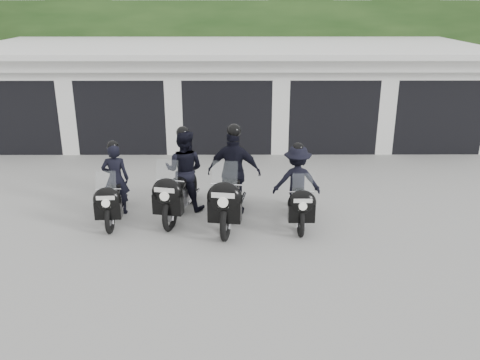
{
  "coord_description": "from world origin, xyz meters",
  "views": [
    {
      "loc": [
        0.31,
        -9.07,
        4.45
      ],
      "look_at": [
        0.35,
        0.3,
        1.05
      ],
      "focal_mm": 38.0,
      "sensor_mm": 36.0,
      "label": 1
    }
  ],
  "objects_px": {
    "police_bike_a": "(114,188)",
    "police_bike_b": "(182,177)",
    "police_bike_c": "(233,179)",
    "police_bike_d": "(298,187)"
  },
  "relations": [
    {
      "from": "police_bike_a",
      "to": "police_bike_d",
      "type": "bearing_deg",
      "value": -3.73
    },
    {
      "from": "police_bike_a",
      "to": "police_bike_b",
      "type": "height_order",
      "value": "police_bike_b"
    },
    {
      "from": "police_bike_c",
      "to": "police_bike_b",
      "type": "bearing_deg",
      "value": 170.47
    },
    {
      "from": "police_bike_c",
      "to": "police_bike_d",
      "type": "distance_m",
      "value": 1.36
    },
    {
      "from": "police_bike_b",
      "to": "police_bike_d",
      "type": "xyz_separation_m",
      "value": [
        2.45,
        -0.37,
        -0.1
      ]
    },
    {
      "from": "police_bike_b",
      "to": "police_bike_d",
      "type": "relative_size",
      "value": 1.14
    },
    {
      "from": "police_bike_b",
      "to": "police_bike_c",
      "type": "xyz_separation_m",
      "value": [
        1.1,
        -0.35,
        0.06
      ]
    },
    {
      "from": "police_bike_c",
      "to": "police_bike_d",
      "type": "xyz_separation_m",
      "value": [
        1.35,
        -0.02,
        -0.16
      ]
    },
    {
      "from": "police_bike_a",
      "to": "police_bike_d",
      "type": "height_order",
      "value": "same"
    },
    {
      "from": "police_bike_a",
      "to": "police_bike_b",
      "type": "relative_size",
      "value": 0.88
    }
  ]
}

